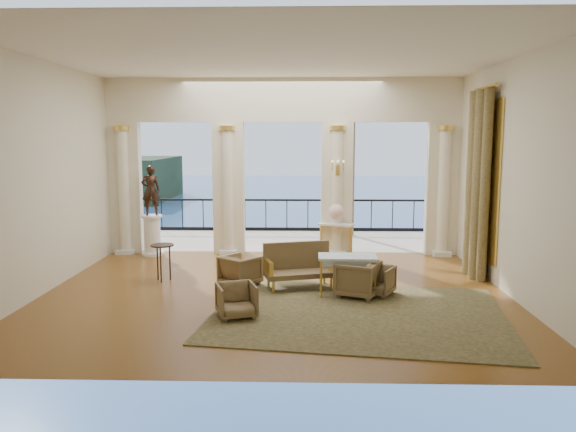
{
  "coord_description": "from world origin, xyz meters",
  "views": [
    {
      "loc": [
        0.56,
        -10.62,
        3.03
      ],
      "look_at": [
        0.23,
        0.6,
        1.44
      ],
      "focal_mm": 35.0,
      "sensor_mm": 36.0,
      "label": 1
    }
  ],
  "objects_px": {
    "armchair_d": "(240,269)",
    "armchair_b": "(376,279)",
    "pedestal": "(152,236)",
    "armchair_a": "(237,299)",
    "armchair_c": "(358,277)",
    "statue": "(151,190)",
    "side_table": "(162,250)",
    "console_table": "(336,229)",
    "game_table": "(347,260)",
    "settee": "(298,266)"
  },
  "relations": [
    {
      "from": "armchair_c",
      "to": "console_table",
      "type": "distance_m",
      "value": 3.74
    },
    {
      "from": "armchair_a",
      "to": "armchair_b",
      "type": "relative_size",
      "value": 1.01
    },
    {
      "from": "settee",
      "to": "pedestal",
      "type": "xyz_separation_m",
      "value": [
        -3.8,
        3.06,
        0.05
      ]
    },
    {
      "from": "armchair_c",
      "to": "statue",
      "type": "height_order",
      "value": "statue"
    },
    {
      "from": "side_table",
      "to": "armchair_c",
      "type": "bearing_deg",
      "value": -15.04
    },
    {
      "from": "armchair_a",
      "to": "armchair_c",
      "type": "xyz_separation_m",
      "value": [
        2.16,
        1.31,
        0.06
      ]
    },
    {
      "from": "armchair_a",
      "to": "settee",
      "type": "height_order",
      "value": "settee"
    },
    {
      "from": "side_table",
      "to": "armchair_b",
      "type": "bearing_deg",
      "value": -12.44
    },
    {
      "from": "armchair_b",
      "to": "armchair_d",
      "type": "xyz_separation_m",
      "value": [
        -2.69,
        0.61,
        0.03
      ]
    },
    {
      "from": "armchair_a",
      "to": "game_table",
      "type": "relative_size",
      "value": 0.57
    },
    {
      "from": "armchair_b",
      "to": "game_table",
      "type": "height_order",
      "value": "game_table"
    },
    {
      "from": "pedestal",
      "to": "side_table",
      "type": "relative_size",
      "value": 1.33
    },
    {
      "from": "armchair_a",
      "to": "armchair_b",
      "type": "distance_m",
      "value": 2.9
    },
    {
      "from": "side_table",
      "to": "armchair_a",
      "type": "bearing_deg",
      "value": -52.15
    },
    {
      "from": "game_table",
      "to": "side_table",
      "type": "height_order",
      "value": "side_table"
    },
    {
      "from": "armchair_c",
      "to": "game_table",
      "type": "relative_size",
      "value": 0.68
    },
    {
      "from": "armchair_d",
      "to": "statue",
      "type": "bearing_deg",
      "value": -9.5
    },
    {
      "from": "armchair_b",
      "to": "pedestal",
      "type": "distance_m",
      "value": 6.39
    },
    {
      "from": "console_table",
      "to": "armchair_c",
      "type": "bearing_deg",
      "value": -67.8
    },
    {
      "from": "pedestal",
      "to": "console_table",
      "type": "height_order",
      "value": "pedestal"
    },
    {
      "from": "armchair_b",
      "to": "statue",
      "type": "xyz_separation_m",
      "value": [
        -5.3,
        3.56,
        1.36
      ]
    },
    {
      "from": "game_table",
      "to": "armchair_c",
      "type": "bearing_deg",
      "value": -35.42
    },
    {
      "from": "game_table",
      "to": "pedestal",
      "type": "xyz_separation_m",
      "value": [
        -4.75,
        3.53,
        -0.19
      ]
    },
    {
      "from": "armchair_a",
      "to": "game_table",
      "type": "xyz_separation_m",
      "value": [
        1.97,
        1.45,
        0.37
      ]
    },
    {
      "from": "armchair_d",
      "to": "armchair_b",
      "type": "bearing_deg",
      "value": -153.88
    },
    {
      "from": "statue",
      "to": "pedestal",
      "type": "bearing_deg",
      "value": -61.8
    },
    {
      "from": "settee",
      "to": "statue",
      "type": "height_order",
      "value": "statue"
    },
    {
      "from": "armchair_d",
      "to": "side_table",
      "type": "xyz_separation_m",
      "value": [
        -1.69,
        0.35,
        0.32
      ]
    },
    {
      "from": "pedestal",
      "to": "console_table",
      "type": "distance_m",
      "value": 4.73
    },
    {
      "from": "armchair_c",
      "to": "side_table",
      "type": "relative_size",
      "value": 0.98
    },
    {
      "from": "statue",
      "to": "settee",
      "type": "bearing_deg",
      "value": 124.4
    },
    {
      "from": "settee",
      "to": "armchair_d",
      "type": "bearing_deg",
      "value": 158.58
    },
    {
      "from": "armchair_c",
      "to": "statue",
      "type": "relative_size",
      "value": 0.6
    },
    {
      "from": "armchair_a",
      "to": "side_table",
      "type": "relative_size",
      "value": 0.82
    },
    {
      "from": "armchair_b",
      "to": "armchair_c",
      "type": "height_order",
      "value": "armchair_c"
    },
    {
      "from": "armchair_b",
      "to": "console_table",
      "type": "relative_size",
      "value": 0.67
    },
    {
      "from": "armchair_b",
      "to": "armchair_c",
      "type": "xyz_separation_m",
      "value": [
        -0.36,
        -0.11,
        0.07
      ]
    },
    {
      "from": "armchair_a",
      "to": "settee",
      "type": "bearing_deg",
      "value": 43.02
    },
    {
      "from": "armchair_a",
      "to": "console_table",
      "type": "relative_size",
      "value": 0.68
    },
    {
      "from": "armchair_d",
      "to": "console_table",
      "type": "relative_size",
      "value": 0.74
    },
    {
      "from": "settee",
      "to": "armchair_b",
      "type": "bearing_deg",
      "value": -34.63
    },
    {
      "from": "armchair_b",
      "to": "statue",
      "type": "bearing_deg",
      "value": 173.73
    },
    {
      "from": "pedestal",
      "to": "armchair_c",
      "type": "bearing_deg",
      "value": -36.64
    },
    {
      "from": "armchair_d",
      "to": "pedestal",
      "type": "xyz_separation_m",
      "value": [
        -2.61,
        2.94,
        0.15
      ]
    },
    {
      "from": "armchair_d",
      "to": "pedestal",
      "type": "distance_m",
      "value": 3.94
    },
    {
      "from": "armchair_d",
      "to": "pedestal",
      "type": "bearing_deg",
      "value": -9.5
    },
    {
      "from": "armchair_c",
      "to": "game_table",
      "type": "xyz_separation_m",
      "value": [
        -0.19,
        0.14,
        0.3
      ]
    },
    {
      "from": "armchair_c",
      "to": "settee",
      "type": "height_order",
      "value": "settee"
    },
    {
      "from": "armchair_d",
      "to": "statue",
      "type": "height_order",
      "value": "statue"
    },
    {
      "from": "armchair_c",
      "to": "console_table",
      "type": "bearing_deg",
      "value": -153.18
    }
  ]
}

